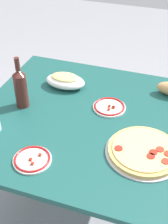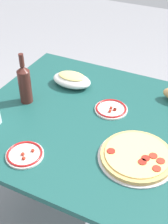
{
  "view_description": "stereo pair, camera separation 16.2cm",
  "coord_description": "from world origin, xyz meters",
  "px_view_note": "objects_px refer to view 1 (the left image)",
  "views": [
    {
      "loc": [
        -0.42,
        1.22,
        1.75
      ],
      "look_at": [
        0.0,
        0.0,
        0.77
      ],
      "focal_mm": 49.96,
      "sensor_mm": 36.0,
      "label": 1
    },
    {
      "loc": [
        -0.57,
        1.16,
        1.75
      ],
      "look_at": [
        0.0,
        0.0,
        0.77
      ],
      "focal_mm": 49.96,
      "sensor_mm": 36.0,
      "label": 2
    }
  ],
  "objects_px": {
    "wine_bottle": "(21,87)",
    "side_plate_near": "(109,107)",
    "side_plate_far": "(32,159)",
    "pepperoni_pizza": "(144,151)",
    "baked_pasta_dish": "(65,80)",
    "dining_table": "(84,133)"
  },
  "relations": [
    {
      "from": "dining_table",
      "to": "baked_pasta_dish",
      "type": "height_order",
      "value": "baked_pasta_dish"
    },
    {
      "from": "dining_table",
      "to": "wine_bottle",
      "type": "bearing_deg",
      "value": 2.29
    },
    {
      "from": "baked_pasta_dish",
      "to": "side_plate_near",
      "type": "relative_size",
      "value": 1.34
    },
    {
      "from": "dining_table",
      "to": "pepperoni_pizza",
      "type": "height_order",
      "value": "pepperoni_pizza"
    },
    {
      "from": "dining_table",
      "to": "baked_pasta_dish",
      "type": "xyz_separation_m",
      "value": [
        0.2,
        -0.24,
        0.16
      ]
    },
    {
      "from": "wine_bottle",
      "to": "side_plate_near",
      "type": "bearing_deg",
      "value": -164.33
    },
    {
      "from": "wine_bottle",
      "to": "side_plate_far",
      "type": "distance_m",
      "value": 0.45
    },
    {
      "from": "side_plate_far",
      "to": "pepperoni_pizza",
      "type": "bearing_deg",
      "value": -155.64
    },
    {
      "from": "side_plate_near",
      "to": "wine_bottle",
      "type": "bearing_deg",
      "value": 15.67
    },
    {
      "from": "dining_table",
      "to": "side_plate_far",
      "type": "distance_m",
      "value": 0.41
    },
    {
      "from": "side_plate_far",
      "to": "side_plate_near",
      "type": "bearing_deg",
      "value": -114.22
    },
    {
      "from": "side_plate_near",
      "to": "side_plate_far",
      "type": "xyz_separation_m",
      "value": [
        0.22,
        0.49,
        -0.0
      ]
    },
    {
      "from": "baked_pasta_dish",
      "to": "side_plate_far",
      "type": "distance_m",
      "value": 0.63
    },
    {
      "from": "baked_pasta_dish",
      "to": "wine_bottle",
      "type": "bearing_deg",
      "value": 59.84
    },
    {
      "from": "baked_pasta_dish",
      "to": "dining_table",
      "type": "bearing_deg",
      "value": 129.55
    },
    {
      "from": "dining_table",
      "to": "baked_pasta_dish",
      "type": "bearing_deg",
      "value": -50.45
    },
    {
      "from": "pepperoni_pizza",
      "to": "wine_bottle",
      "type": "xyz_separation_m",
      "value": [
        0.7,
        -0.15,
        0.1
      ]
    },
    {
      "from": "pepperoni_pizza",
      "to": "side_plate_near",
      "type": "xyz_separation_m",
      "value": [
        0.24,
        -0.28,
        -0.01
      ]
    },
    {
      "from": "dining_table",
      "to": "side_plate_far",
      "type": "xyz_separation_m",
      "value": [
        0.11,
        0.38,
        0.12
      ]
    },
    {
      "from": "side_plate_near",
      "to": "baked_pasta_dish",
      "type": "bearing_deg",
      "value": -22.77
    },
    {
      "from": "dining_table",
      "to": "pepperoni_pizza",
      "type": "relative_size",
      "value": 3.23
    },
    {
      "from": "wine_bottle",
      "to": "dining_table",
      "type": "bearing_deg",
      "value": -177.71
    }
  ]
}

